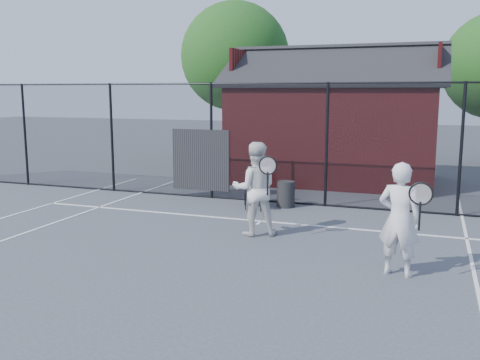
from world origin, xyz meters
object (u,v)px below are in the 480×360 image
(player_front, at_px, (399,219))
(waste_bin, at_px, (286,194))
(player_back, at_px, (255,189))
(chair_left, at_px, (255,186))
(chair_right, at_px, (256,190))
(clubhouse, at_px, (335,129))

(player_front, height_order, waste_bin, player_front)
(player_back, relative_size, waste_bin, 2.89)
(player_back, distance_m, waste_bin, 2.73)
(player_front, xyz_separation_m, chair_left, (-3.67, 4.15, -0.41))
(waste_bin, bearing_deg, chair_right, -140.29)
(chair_left, bearing_deg, clubhouse, 76.76)
(player_front, distance_m, chair_right, 5.06)
(player_front, height_order, player_back, player_back)
(player_front, relative_size, chair_left, 1.88)
(chair_left, bearing_deg, player_back, -69.73)
(clubhouse, bearing_deg, player_back, -92.40)
(clubhouse, distance_m, player_front, 8.94)
(player_front, height_order, chair_right, player_front)
(chair_left, bearing_deg, chair_right, -66.72)
(clubhouse, relative_size, chair_left, 7.00)
(clubhouse, height_order, waste_bin, clubhouse)
(chair_left, distance_m, chair_right, 0.54)
(player_front, relative_size, player_back, 0.96)
(clubhouse, relative_size, chair_right, 6.92)
(chair_right, bearing_deg, clubhouse, 79.51)
(chair_right, bearing_deg, player_front, -45.51)
(clubhouse, bearing_deg, player_front, -73.78)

